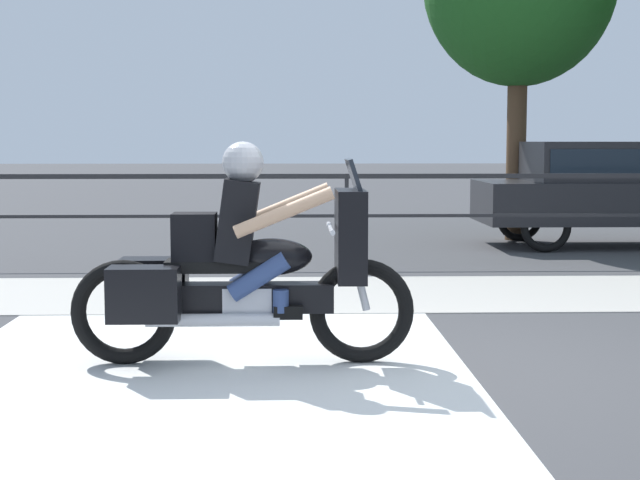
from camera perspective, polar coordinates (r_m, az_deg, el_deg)
ground_plane at (r=6.76m, az=4.29°, el=-7.61°), size 120.00×120.00×0.00m
sidewalk_band at (r=10.08m, az=2.25°, el=-3.10°), size 44.00×2.40×0.01m
crosswalk_band at (r=6.55m, az=-7.04°, el=-8.03°), size 3.65×6.00×0.01m
fence_railing at (r=12.11m, az=1.56°, el=2.71°), size 36.00×0.05×1.16m
motorcycle at (r=6.87m, az=-4.55°, el=-1.60°), size 2.41×0.76×1.56m
parked_car at (r=15.12m, az=16.56°, el=3.02°), size 4.05×1.73×1.55m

